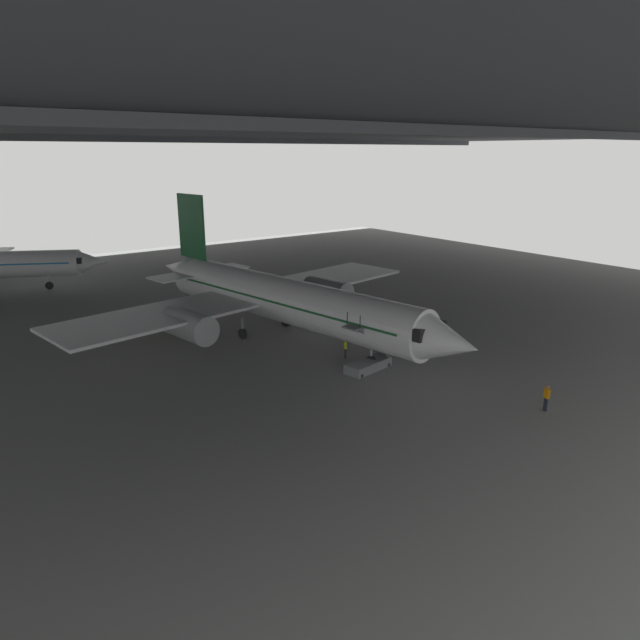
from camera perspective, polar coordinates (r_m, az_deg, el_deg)
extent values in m
plane|color=slate|center=(48.87, -2.02, -2.08)|extent=(110.00, 110.00, 0.00)
cube|color=#38383D|center=(58.16, -10.44, 18.74)|extent=(121.00, 99.00, 1.20)
cube|color=#4C4F54|center=(37.80, 7.84, 18.60)|extent=(115.50, 0.50, 0.70)
cube|color=#4C4F54|center=(73.20, -16.51, 17.08)|extent=(115.50, 0.50, 0.70)
cylinder|color=white|center=(48.34, -3.56, 2.04)|extent=(8.20, 28.81, 3.83)
cone|color=white|center=(38.50, 12.73, -2.20)|extent=(4.42, 5.12, 3.75)
cube|color=black|center=(39.59, 9.81, -0.78)|extent=(3.63, 3.15, 0.84)
cone|color=white|center=(60.78, -13.83, 4.99)|extent=(4.16, 6.56, 3.26)
cube|color=#19592D|center=(58.02, -12.85, 9.19)|extent=(0.88, 4.17, 6.27)
cube|color=white|center=(59.38, -9.85, 5.14)|extent=(5.30, 3.85, 0.16)
cube|color=white|center=(56.47, -14.24, 4.29)|extent=(5.30, 3.85, 0.16)
cube|color=white|center=(58.39, 0.60, 4.24)|extent=(16.91, 9.36, 0.24)
cylinder|color=#9EA3A8|center=(55.79, 0.78, 2.94)|extent=(3.12, 5.29, 2.38)
cube|color=white|center=(46.52, -16.53, 0.29)|extent=(16.91, 9.36, 0.24)
cylinder|color=#9EA3A8|center=(45.91, -13.09, -0.54)|extent=(3.12, 5.29, 2.38)
cube|color=#19592D|center=(48.27, -3.56, 2.37)|extent=(7.95, 26.76, 0.16)
cylinder|color=#9EA3A8|center=(42.71, 5.21, -3.18)|extent=(0.20, 0.20, 1.15)
cylinder|color=black|center=(42.99, 5.18, -4.18)|extent=(0.44, 0.94, 0.90)
cylinder|color=#9EA3A8|center=(52.56, -3.54, 0.68)|extent=(0.20, 0.20, 1.15)
cylinder|color=black|center=(52.78, -3.52, -0.16)|extent=(0.44, 0.94, 0.90)
cylinder|color=#9EA3A8|center=(49.46, -7.84, -0.48)|extent=(0.20, 0.20, 1.15)
cylinder|color=black|center=(49.70, -7.81, -1.36)|extent=(0.44, 0.94, 0.90)
cube|color=slate|center=(42.52, 4.88, -4.56)|extent=(4.06, 2.08, 0.70)
cube|color=slate|center=(41.88, 4.95, -2.19)|extent=(3.76, 1.84, 3.10)
cube|color=slate|center=(40.13, 3.40, -0.75)|extent=(1.29, 1.45, 0.12)
cylinder|color=black|center=(39.61, 4.07, -0.24)|extent=(0.06, 0.06, 1.00)
cylinder|color=black|center=(40.36, 2.77, 0.11)|extent=(0.06, 0.06, 1.00)
cylinder|color=black|center=(41.04, 4.22, -5.64)|extent=(0.31, 0.16, 0.30)
cylinder|color=black|center=(41.88, 2.75, -5.15)|extent=(0.31, 0.16, 0.30)
cylinder|color=black|center=(43.35, 6.93, -4.48)|extent=(0.31, 0.16, 0.30)
cylinder|color=black|center=(44.15, 5.49, -4.03)|extent=(0.31, 0.16, 0.30)
cylinder|color=#232838|center=(38.54, 21.89, -7.95)|extent=(0.14, 0.14, 0.87)
cylinder|color=#232838|center=(38.66, 21.72, -7.85)|extent=(0.14, 0.14, 0.87)
cube|color=orange|center=(38.31, 21.92, -6.88)|extent=(0.31, 0.41, 0.62)
cylinder|color=orange|center=(38.15, 22.16, -6.96)|extent=(0.09, 0.09, 0.58)
cylinder|color=orange|center=(38.45, 21.70, -6.72)|extent=(0.09, 0.09, 0.58)
sphere|color=#8C6647|center=(38.15, 21.99, -6.28)|extent=(0.24, 0.24, 0.24)
cylinder|color=#232838|center=(44.76, 2.55, -3.33)|extent=(0.14, 0.14, 0.81)
cylinder|color=#232838|center=(44.59, 2.57, -3.41)|extent=(0.14, 0.14, 0.81)
cube|color=yellow|center=(44.44, 2.57, -2.52)|extent=(0.39, 0.42, 0.58)
cylinder|color=yellow|center=(44.65, 2.56, -2.39)|extent=(0.09, 0.09, 0.55)
cylinder|color=yellow|center=(44.22, 2.59, -2.59)|extent=(0.09, 0.09, 0.55)
sphere|color=tan|center=(44.31, 2.58, -2.02)|extent=(0.22, 0.22, 0.22)
cone|color=white|center=(72.40, -22.03, 5.45)|extent=(4.64, 4.38, 2.99)
cube|color=black|center=(72.82, -23.54, 5.64)|extent=(3.12, 3.30, 0.67)
cylinder|color=#9EA3A8|center=(74.13, -25.72, 3.76)|extent=(0.20, 0.20, 1.15)
cylinder|color=black|center=(74.29, -25.64, 3.16)|extent=(0.93, 0.69, 0.90)
cube|color=yellow|center=(53.27, -14.32, -0.39)|extent=(1.31, 2.26, 0.70)
cylinder|color=black|center=(52.82, -13.44, -0.85)|extent=(0.20, 0.45, 0.44)
cylinder|color=black|center=(52.47, -14.56, -1.04)|extent=(0.20, 0.45, 0.44)
cylinder|color=black|center=(54.26, -14.05, -0.42)|extent=(0.20, 0.45, 0.44)
cylinder|color=black|center=(53.92, -15.14, -0.61)|extent=(0.20, 0.45, 0.44)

